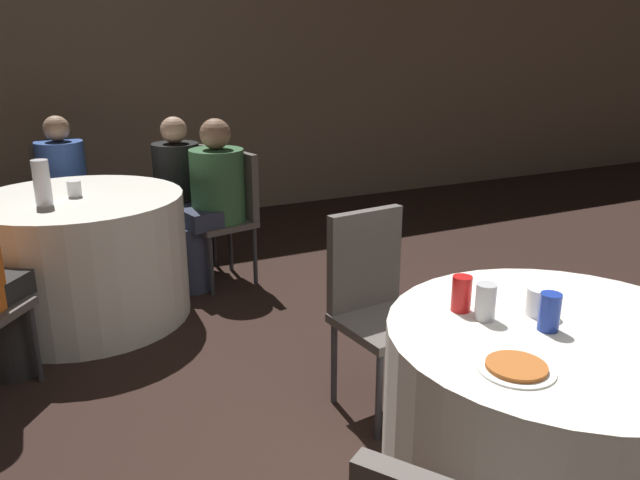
# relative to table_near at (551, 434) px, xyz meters

# --- Properties ---
(wall_back) EXTENTS (16.00, 0.06, 2.80)m
(wall_back) POSITION_rel_table_near_xyz_m (-0.14, 4.58, 1.02)
(wall_back) COLOR gray
(wall_back) RESTS_ON ground_plane
(table_near) EXTENTS (1.11, 1.11, 0.76)m
(table_near) POSITION_rel_table_near_xyz_m (0.00, 0.00, 0.00)
(table_near) COLOR white
(table_near) RESTS_ON ground_plane
(table_far) EXTENTS (1.22, 1.22, 0.76)m
(table_far) POSITION_rel_table_near_xyz_m (-1.19, 2.55, 0.00)
(table_far) COLOR white
(table_far) RESTS_ON ground_plane
(chair_near_north) EXTENTS (0.44, 0.44, 0.91)m
(chair_near_north) POSITION_rel_table_near_xyz_m (-0.10, 0.97, 0.16)
(chair_near_north) COLOR #59514C
(chair_near_north) RESTS_ON ground_plane
(chair_far_northeast) EXTENTS (0.56, 0.56, 0.91)m
(chair_far_northeast) POSITION_rel_table_near_xyz_m (-0.39, 3.18, 0.16)
(chair_far_northeast) COLOR #59514C
(chair_far_northeast) RESTS_ON ground_plane
(chair_far_north) EXTENTS (0.40, 0.41, 0.91)m
(chair_far_north) POSITION_rel_table_near_xyz_m (-1.20, 3.57, 0.16)
(chair_far_north) COLOR #59514C
(chair_far_north) RESTS_ON ground_plane
(chair_far_east) EXTENTS (0.47, 0.47, 0.91)m
(chair_far_east) POSITION_rel_table_near_xyz_m (-0.19, 2.75, 0.16)
(chair_far_east) COLOR #59514C
(chair_far_east) RESTS_ON ground_plane
(person_black_shirt) EXTENTS (0.47, 0.45, 1.12)m
(person_black_shirt) POSITION_rel_table_near_xyz_m (-0.52, 3.08, 0.19)
(person_black_shirt) COLOR #282828
(person_black_shirt) RESTS_ON ground_plane
(person_blue_shirt) EXTENTS (0.33, 0.50, 1.13)m
(person_blue_shirt) POSITION_rel_table_near_xyz_m (-1.20, 3.41, 0.19)
(person_blue_shirt) COLOR #4C4238
(person_blue_shirt) RESTS_ON ground_plane
(person_green_jacket) EXTENTS (0.52, 0.40, 1.14)m
(person_green_jacket) POSITION_rel_table_near_xyz_m (-0.34, 2.72, 0.21)
(person_green_jacket) COLOR #33384C
(person_green_jacket) RESTS_ON ground_plane
(pizza_plate_near) EXTENTS (0.21, 0.21, 0.02)m
(pizza_plate_near) POSITION_rel_table_near_xyz_m (-0.31, -0.12, 0.39)
(pizza_plate_near) COLOR white
(pizza_plate_near) RESTS_ON table_near
(soda_can_silver) EXTENTS (0.07, 0.07, 0.12)m
(soda_can_silver) POSITION_rel_table_near_xyz_m (-0.17, 0.18, 0.44)
(soda_can_silver) COLOR silver
(soda_can_silver) RESTS_ON table_near
(soda_can_red) EXTENTS (0.07, 0.07, 0.12)m
(soda_can_red) POSITION_rel_table_near_xyz_m (-0.20, 0.27, 0.44)
(soda_can_red) COLOR red
(soda_can_red) RESTS_ON table_near
(soda_can_blue) EXTENTS (0.07, 0.07, 0.12)m
(soda_can_blue) POSITION_rel_table_near_xyz_m (-0.05, 0.03, 0.44)
(soda_can_blue) COLOR #1E38A5
(soda_can_blue) RESTS_ON table_near
(cup_near) EXTENTS (0.09, 0.09, 0.09)m
(cup_near) POSITION_rel_table_near_xyz_m (0.01, 0.13, 0.43)
(cup_near) COLOR white
(cup_near) RESTS_ON table_near
(bottle_far) EXTENTS (0.09, 0.09, 0.25)m
(bottle_far) POSITION_rel_table_near_xyz_m (-1.37, 2.40, 0.51)
(bottle_far) COLOR white
(bottle_far) RESTS_ON table_far
(cup_far) EXTENTS (0.08, 0.08, 0.09)m
(cup_far) POSITION_rel_table_near_xyz_m (-1.19, 2.55, 0.43)
(cup_far) COLOR white
(cup_far) RESTS_ON table_far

